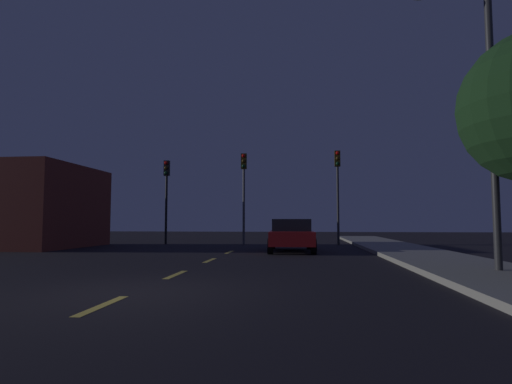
{
  "coord_description": "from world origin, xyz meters",
  "views": [
    {
      "loc": [
        3.1,
        -7.45,
        1.31
      ],
      "look_at": [
        0.69,
        14.44,
        2.9
      ],
      "focal_mm": 29.02,
      "sensor_mm": 36.0,
      "label": 1
    }
  ],
  "objects_px": {
    "traffic_signal_left": "(166,185)",
    "traffic_signal_center": "(244,181)",
    "car_stopped_ahead": "(291,235)",
    "traffic_signal_right": "(338,179)",
    "street_lamp_right": "(479,97)"
  },
  "relations": [
    {
      "from": "traffic_signal_left",
      "to": "traffic_signal_right",
      "type": "bearing_deg",
      "value": 0.0
    },
    {
      "from": "traffic_signal_left",
      "to": "traffic_signal_right",
      "type": "xyz_separation_m",
      "value": [
        10.01,
        0.0,
        0.26
      ]
    },
    {
      "from": "traffic_signal_left",
      "to": "traffic_signal_center",
      "type": "relative_size",
      "value": 0.94
    },
    {
      "from": "traffic_signal_left",
      "to": "car_stopped_ahead",
      "type": "relative_size",
      "value": 1.11
    },
    {
      "from": "traffic_signal_right",
      "to": "car_stopped_ahead",
      "type": "distance_m",
      "value": 6.58
    },
    {
      "from": "traffic_signal_left",
      "to": "traffic_signal_center",
      "type": "xyz_separation_m",
      "value": [
        4.63,
        0.0,
        0.22
      ]
    },
    {
      "from": "traffic_signal_left",
      "to": "street_lamp_right",
      "type": "bearing_deg",
      "value": -46.64
    },
    {
      "from": "street_lamp_right",
      "to": "traffic_signal_center",
      "type": "bearing_deg",
      "value": 120.54
    },
    {
      "from": "street_lamp_right",
      "to": "traffic_signal_left",
      "type": "bearing_deg",
      "value": 133.36
    },
    {
      "from": "traffic_signal_left",
      "to": "street_lamp_right",
      "type": "relative_size",
      "value": 0.68
    },
    {
      "from": "traffic_signal_center",
      "to": "car_stopped_ahead",
      "type": "height_order",
      "value": "traffic_signal_center"
    },
    {
      "from": "traffic_signal_center",
      "to": "car_stopped_ahead",
      "type": "relative_size",
      "value": 1.19
    },
    {
      "from": "car_stopped_ahead",
      "to": "traffic_signal_left",
      "type": "bearing_deg",
      "value": 144.76
    },
    {
      "from": "traffic_signal_left",
      "to": "traffic_signal_right",
      "type": "relative_size",
      "value": 0.92
    },
    {
      "from": "traffic_signal_left",
      "to": "street_lamp_right",
      "type": "xyz_separation_m",
      "value": [
        12.35,
        -13.08,
        0.95
      ]
    }
  ]
}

